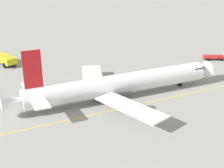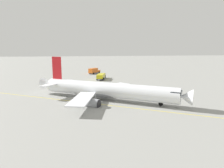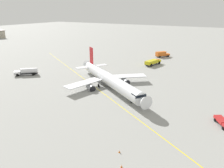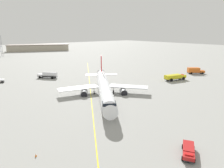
# 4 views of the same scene
# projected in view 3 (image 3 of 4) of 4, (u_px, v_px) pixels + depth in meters

# --- Properties ---
(ground_plane) EXTENTS (600.00, 600.00, 0.00)m
(ground_plane) POSITION_uv_depth(u_px,v_px,m) (92.00, 86.00, 74.94)
(ground_plane) COLOR gray
(airliner_main) EXTENTS (39.09, 28.81, 12.11)m
(airliner_main) POSITION_uv_depth(u_px,v_px,m) (109.00, 80.00, 73.43)
(airliner_main) COLOR white
(airliner_main) RESTS_ON ground_plane
(fire_tender_truck) EXTENTS (5.34, 10.75, 2.50)m
(fire_tender_truck) POSITION_uv_depth(u_px,v_px,m) (153.00, 62.00, 102.91)
(fire_tender_truck) COLOR #232326
(fire_tender_truck) RESTS_ON ground_plane
(catering_truck_truck) EXTENTS (7.18, 8.15, 3.10)m
(catering_truck_truck) POSITION_uv_depth(u_px,v_px,m) (162.00, 54.00, 120.21)
(catering_truck_truck) COLOR #232326
(catering_truck_truck) RESTS_ON ground_plane
(ops_pickup_truck) EXTENTS (4.56, 5.81, 1.41)m
(ops_pickup_truck) POSITION_uv_depth(u_px,v_px,m) (223.00, 122.00, 49.51)
(ops_pickup_truck) COLOR #232326
(ops_pickup_truck) RESTS_ON ground_plane
(fuel_tanker_truck) EXTENTS (8.43, 7.77, 2.87)m
(fuel_tanker_truck) POSITION_uv_depth(u_px,v_px,m) (27.00, 71.00, 87.06)
(fuel_tanker_truck) COLOR #232326
(fuel_tanker_truck) RESTS_ON ground_plane
(taxiway_centreline) EXTENTS (118.95, 72.70, 0.01)m
(taxiway_centreline) POSITION_uv_depth(u_px,v_px,m) (94.00, 86.00, 74.84)
(taxiway_centreline) COLOR yellow
(taxiway_centreline) RESTS_ON ground_plane
(safety_cone_near) EXTENTS (0.36, 0.36, 0.55)m
(safety_cone_near) POSITION_uv_depth(u_px,v_px,m) (119.00, 151.00, 40.22)
(safety_cone_near) COLOR orange
(safety_cone_near) RESTS_ON ground_plane
(safety_cone_mid) EXTENTS (0.36, 0.36, 0.55)m
(safety_cone_mid) POSITION_uv_depth(u_px,v_px,m) (121.00, 166.00, 36.41)
(safety_cone_mid) COLOR orange
(safety_cone_mid) RESTS_ON ground_plane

